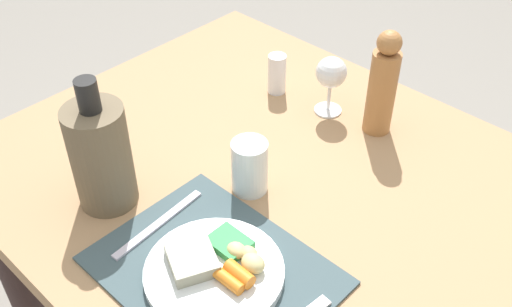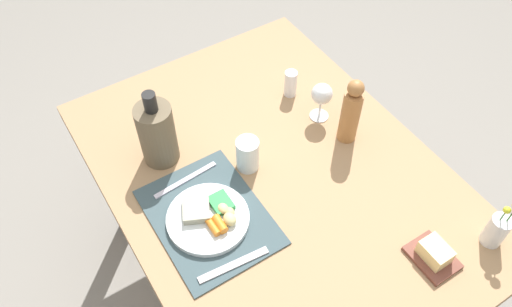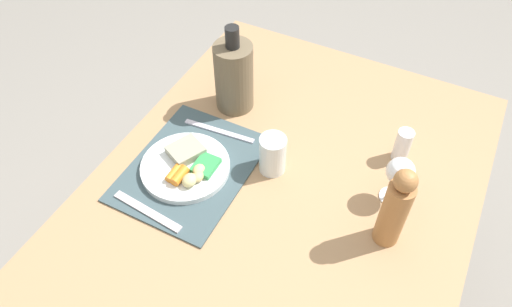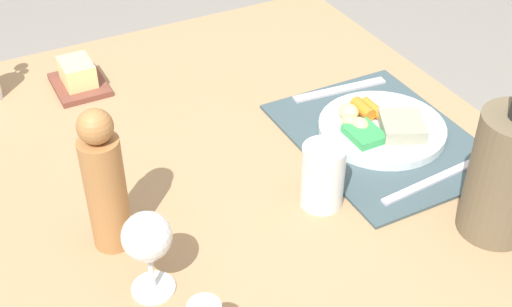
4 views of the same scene
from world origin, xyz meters
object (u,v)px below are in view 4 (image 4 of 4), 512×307
Objects in this scene: dining_table at (270,229)px; knife at (340,90)px; butter_dish at (78,77)px; dinner_plate at (381,127)px; wine_glass at (147,239)px; pepper_mill at (105,183)px; fork at (432,181)px; water_tumbler at (322,179)px; cooler_bottle at (506,173)px.

dining_table is 6.34× the size of knife.
knife is at bearing -119.82° from butter_dish.
dinner_plate is at bearing -179.81° from knife.
pepper_mill is (0.12, 0.02, 0.02)m from wine_glass.
fork is at bearing -117.37° from dining_table.
wine_glass reaches higher than water_tumbler.
fork reaches higher than dining_table.
dining_table is at bearing -88.32° from pepper_mill.
dining_table is 9.79× the size of butter_dish.
cooler_bottle reaches higher than fork.
dinner_plate reaches higher than fork.
butter_dish is at bearing 23.61° from dining_table.
butter_dish is (0.58, 0.44, 0.02)m from fork.
knife is at bearing -69.71° from pepper_mill.
pepper_mill is at bearing 65.57° from cooler_bottle.
cooler_bottle is 0.59m from pepper_mill.
wine_glass is at bearing 174.26° from butter_dish.
butter_dish reaches higher than knife.
butter_dish is at bearing -9.48° from pepper_mill.
fork is 0.54m from pepper_mill.
pepper_mill is at bearing 72.73° from fork.
knife is 0.53m from butter_dish.
butter_dish is 0.59m from water_tumbler.
pepper_mill is (0.12, 0.52, 0.11)m from fork.
dinner_plate is 0.53m from wine_glass.
pepper_mill is at bearing 91.68° from dining_table.
water_tumbler is 0.80× the size of wine_glass.
dining_table is 9.27× the size of wine_glass.
dinner_plate is 1.11× the size of fork.
water_tumbler is at bearing -101.82° from pepper_mill.
pepper_mill is at bearing 78.18° from water_tumbler.
fork is 1.05× the size of knife.
dinner_plate is 0.53m from pepper_mill.
fork is 0.50m from wine_glass.
dining_table is at bearing -63.69° from wine_glass.
water_tumbler is (-0.11, 0.19, 0.03)m from dinner_plate.
wine_glass is at bearing -171.05° from pepper_mill.
dinner_plate is at bearing 2.16° from cooler_bottle.
water_tumbler is at bearing 71.19° from fork.
butter_dish is at bearing 25.28° from water_tumbler.
dinner_plate is 1.79× the size of butter_dish.
butter_dish is at bearing -5.74° from wine_glass.
water_tumbler reaches higher than fork.
fork is at bearing -142.81° from butter_dish.
pepper_mill reaches higher than knife.
pepper_mill reaches higher than water_tumbler.
cooler_bottle is at bearing -176.68° from fork.
dining_table is at bearing 45.85° from cooler_bottle.
water_tumbler is 0.32m from wine_glass.
wine_glass is 0.53m from cooler_bottle.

